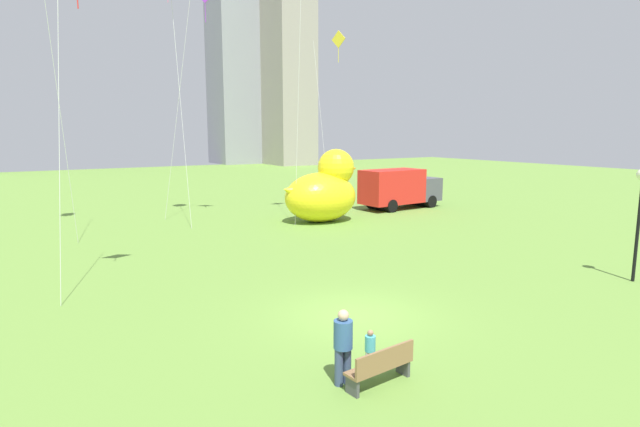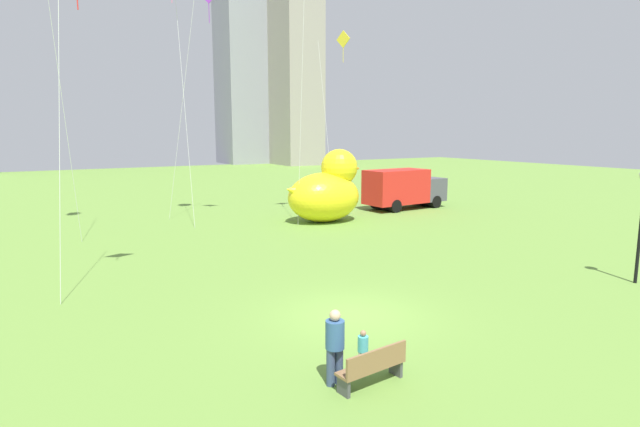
% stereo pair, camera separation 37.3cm
% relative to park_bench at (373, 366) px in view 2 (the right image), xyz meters
% --- Properties ---
extents(ground_plane, '(140.00, 140.00, 0.00)m').
position_rel_park_bench_xyz_m(ground_plane, '(2.05, 3.83, -0.48)').
color(ground_plane, olive).
extents(park_bench, '(1.74, 0.62, 0.90)m').
position_rel_park_bench_xyz_m(park_bench, '(0.00, 0.00, 0.00)').
color(park_bench, olive).
rests_on(park_bench, ground).
extents(person_adult, '(0.42, 0.42, 1.72)m').
position_rel_park_bench_xyz_m(person_adult, '(-0.68, 0.50, 0.47)').
color(person_adult, '#38476B').
rests_on(person_adult, ground).
extents(person_child, '(0.25, 0.25, 1.01)m').
position_rel_park_bench_xyz_m(person_child, '(0.21, 0.69, 0.08)').
color(person_child, silver).
rests_on(person_child, ground).
extents(giant_inflatable_duck, '(5.39, 3.46, 4.47)m').
position_rel_park_bench_xyz_m(giant_inflatable_duck, '(9.88, 18.36, 1.42)').
color(giant_inflatable_duck, yellow).
rests_on(giant_inflatable_duck, ground).
extents(box_truck, '(6.45, 2.71, 2.85)m').
position_rel_park_bench_xyz_m(box_truck, '(17.39, 20.04, 0.97)').
color(box_truck, red).
rests_on(box_truck, ground).
extents(city_skyline, '(55.68, 18.35, 36.92)m').
position_rel_park_bench_xyz_m(city_skyline, '(11.46, 74.63, 15.54)').
color(city_skyline, gray).
rests_on(city_skyline, ground).
extents(kite_yellow, '(1.83, 2.88, 13.05)m').
position_rel_park_bench_xyz_m(kite_yellow, '(15.35, 25.23, 11.33)').
color(kite_yellow, silver).
rests_on(kite_yellow, ground).
extents(kite_purple, '(2.35, 3.24, 14.15)m').
position_rel_park_bench_xyz_m(kite_purple, '(3.73, 21.74, 12.34)').
color(kite_purple, silver).
rests_on(kite_purple, ground).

